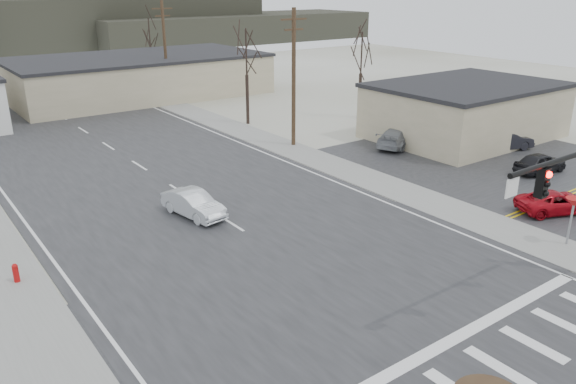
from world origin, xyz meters
The scene contains 22 objects.
ground centered at (0.00, 0.00, 0.00)m, with size 140.00×140.00×0.00m, color silver.
main_road centered at (0.00, 15.00, 0.02)m, with size 18.00×110.00×0.05m, color #242527.
cross_road centered at (0.00, 0.00, 0.02)m, with size 90.00×10.00×0.04m, color #242527.
parking_lot centered at (20.00, 6.00, 0.02)m, with size 18.00×20.00×0.03m, color #242527.
sidewalk_right centered at (10.60, 20.00, 0.03)m, with size 3.00×90.00×0.06m, color gray.
fire_hydrant centered at (-10.20, 8.00, 0.45)m, with size 0.24×0.24×0.87m.
yield_sign centered at (11.50, -3.50, 2.07)m, with size 0.80×0.80×2.35m.
building_right_far centered at (10.00, 44.00, 2.15)m, with size 26.30×14.30×4.30m.
building_lot centered at (24.00, 12.00, 2.16)m, with size 14.30×10.30×4.30m.
upole_right_a centered at (11.50, 18.00, 5.22)m, with size 2.20×0.30×10.00m.
upole_right_b centered at (11.50, 40.00, 5.22)m, with size 2.20×0.30×10.00m.
tree_right_mid centered at (12.50, 26.00, 5.93)m, with size 3.74×3.74×8.33m.
tree_right_far centered at (15.00, 52.00, 5.58)m, with size 3.52×3.52×7.84m.
tree_lot centered at (22.00, 22.00, 5.58)m, with size 3.52×3.52×7.84m.
hill_center centered at (15.00, 96.00, 4.50)m, with size 80.00×18.00×9.00m, color #333026.
hill_right centered at (50.00, 90.00, 2.75)m, with size 60.00×18.00×5.50m, color #333026.
sedan_crossing centered at (-1.06, 10.00, 0.71)m, with size 1.41×4.05×1.33m, color #B1B7BD.
car_far_a centered at (0.00, 48.77, 0.76)m, with size 2.00×4.91×1.43m, color black.
car_parked_red centered at (14.77, -1.00, 0.61)m, with size 1.92×4.16×1.16m, color #A40813.
car_parked_dark_a centered at (20.37, 3.22, 0.69)m, with size 1.55×3.84×1.31m, color black.
car_parked_dark_b centered at (23.17, 7.67, 0.74)m, with size 1.48×4.26×1.40m, color black.
car_parked_silver centered at (17.57, 13.00, 0.75)m, with size 2.00×4.93×1.43m, color gray.
Camera 1 is at (-13.26, -15.00, 11.58)m, focal length 35.00 mm.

